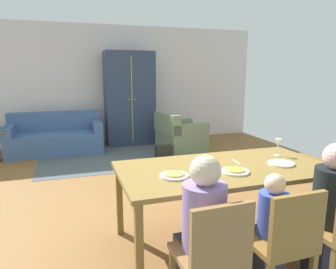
{
  "coord_description": "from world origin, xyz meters",
  "views": [
    {
      "loc": [
        -1.08,
        -3.79,
        1.63
      ],
      "look_at": [
        0.12,
        -0.12,
        0.85
      ],
      "focal_mm": 32.77,
      "sensor_mm": 36.0,
      "label": 1
    }
  ],
  "objects_px": {
    "dining_chair_child": "(284,239)",
    "plate_near_man": "(174,176)",
    "plate_near_woman": "(281,163)",
    "person_child": "(269,235)",
    "dining_table": "(225,173)",
    "person_man": "(201,237)",
    "handbag": "(164,152)",
    "wine_glass": "(278,143)",
    "dining_chair_man": "(213,254)",
    "book_upper": "(0,128)",
    "person_woman": "(327,215)",
    "armchair": "(179,136)",
    "armoire": "(130,98)",
    "book_lower": "(1,129)",
    "couch": "(56,138)",
    "plate_near_child": "(235,171)"
  },
  "relations": [
    {
      "from": "dining_chair_child",
      "to": "plate_near_man",
      "type": "bearing_deg",
      "value": 126.27
    },
    {
      "from": "plate_near_woman",
      "to": "person_child",
      "type": "bearing_deg",
      "value": -132.49
    },
    {
      "from": "dining_table",
      "to": "person_man",
      "type": "distance_m",
      "value": 0.91
    },
    {
      "from": "handbag",
      "to": "plate_near_woman",
      "type": "bearing_deg",
      "value": -85.64
    },
    {
      "from": "plate_near_man",
      "to": "wine_glass",
      "type": "relative_size",
      "value": 1.34
    },
    {
      "from": "plate_near_man",
      "to": "dining_chair_man",
      "type": "relative_size",
      "value": 0.29
    },
    {
      "from": "dining_table",
      "to": "book_upper",
      "type": "bearing_deg",
      "value": 124.33
    },
    {
      "from": "dining_chair_man",
      "to": "book_upper",
      "type": "bearing_deg",
      "value": 113.74
    },
    {
      "from": "person_woman",
      "to": "armchair",
      "type": "xyz_separation_m",
      "value": [
        0.26,
        4.16,
        -0.19
      ]
    },
    {
      "from": "wine_glass",
      "to": "plate_near_man",
      "type": "bearing_deg",
      "value": -166.71
    },
    {
      "from": "dining_table",
      "to": "armoire",
      "type": "distance_m",
      "value": 4.5
    },
    {
      "from": "dining_table",
      "to": "armoire",
      "type": "bearing_deg",
      "value": 90.44
    },
    {
      "from": "plate_near_woman",
      "to": "book_lower",
      "type": "distance_m",
      "value": 5.04
    },
    {
      "from": "dining_table",
      "to": "dining_chair_man",
      "type": "bearing_deg",
      "value": -122.17
    },
    {
      "from": "plate_near_woman",
      "to": "armchair",
      "type": "relative_size",
      "value": 0.25
    },
    {
      "from": "dining_chair_man",
      "to": "couch",
      "type": "distance_m",
      "value": 5.13
    },
    {
      "from": "plate_near_woman",
      "to": "dining_chair_man",
      "type": "bearing_deg",
      "value": -144.92
    },
    {
      "from": "person_man",
      "to": "dining_chair_child",
      "type": "height_order",
      "value": "person_man"
    },
    {
      "from": "plate_near_child",
      "to": "plate_near_woman",
      "type": "distance_m",
      "value": 0.56
    },
    {
      "from": "dining_chair_man",
      "to": "book_lower",
      "type": "bearing_deg",
      "value": 113.64
    },
    {
      "from": "dining_chair_man",
      "to": "couch",
      "type": "bearing_deg",
      "value": 102.6
    },
    {
      "from": "plate_near_man",
      "to": "person_man",
      "type": "height_order",
      "value": "person_man"
    },
    {
      "from": "dining_chair_child",
      "to": "handbag",
      "type": "height_order",
      "value": "dining_chair_child"
    },
    {
      "from": "dining_chair_child",
      "to": "book_lower",
      "type": "relative_size",
      "value": 3.95
    },
    {
      "from": "armoire",
      "to": "dining_chair_man",
      "type": "bearing_deg",
      "value": -95.48
    },
    {
      "from": "dining_chair_child",
      "to": "plate_near_woman",
      "type": "bearing_deg",
      "value": 54.55
    },
    {
      "from": "dining_table",
      "to": "wine_glass",
      "type": "bearing_deg",
      "value": 14.04
    },
    {
      "from": "person_child",
      "to": "armoire",
      "type": "height_order",
      "value": "armoire"
    },
    {
      "from": "person_child",
      "to": "handbag",
      "type": "xyz_separation_m",
      "value": [
        0.32,
        3.68,
        -0.3
      ]
    },
    {
      "from": "person_child",
      "to": "book_lower",
      "type": "xyz_separation_m",
      "value": [
        -2.6,
        4.52,
        0.16
      ]
    },
    {
      "from": "dining_chair_child",
      "to": "armoire",
      "type": "height_order",
      "value": "armoire"
    },
    {
      "from": "plate_near_child",
      "to": "person_woman",
      "type": "bearing_deg",
      "value": -43.13
    },
    {
      "from": "dining_chair_man",
      "to": "dining_chair_child",
      "type": "bearing_deg",
      "value": -0.0
    },
    {
      "from": "dining_table",
      "to": "book_upper",
      "type": "height_order",
      "value": "dining_table"
    },
    {
      "from": "dining_table",
      "to": "plate_near_child",
      "type": "xyz_separation_m",
      "value": [
        0.0,
        -0.18,
        0.07
      ]
    },
    {
      "from": "wine_glass",
      "to": "person_man",
      "type": "bearing_deg",
      "value": -145.43
    },
    {
      "from": "plate_near_man",
      "to": "person_man",
      "type": "relative_size",
      "value": 0.23
    },
    {
      "from": "armchair",
      "to": "person_woman",
      "type": "bearing_deg",
      "value": -93.6
    },
    {
      "from": "dining_table",
      "to": "person_child",
      "type": "relative_size",
      "value": 2.16
    },
    {
      "from": "dining_chair_child",
      "to": "armchair",
      "type": "height_order",
      "value": "dining_chair_child"
    },
    {
      "from": "book_lower",
      "to": "book_upper",
      "type": "height_order",
      "value": "book_upper"
    },
    {
      "from": "wine_glass",
      "to": "handbag",
      "type": "relative_size",
      "value": 0.58
    },
    {
      "from": "person_child",
      "to": "couch",
      "type": "distance_m",
      "value": 5.11
    },
    {
      "from": "handbag",
      "to": "dining_chair_child",
      "type": "bearing_deg",
      "value": -94.67
    },
    {
      "from": "handbag",
      "to": "person_child",
      "type": "bearing_deg",
      "value": -94.91
    },
    {
      "from": "armoire",
      "to": "handbag",
      "type": "relative_size",
      "value": 6.56
    },
    {
      "from": "wine_glass",
      "to": "dining_chair_man",
      "type": "relative_size",
      "value": 0.21
    },
    {
      "from": "plate_near_woman",
      "to": "couch",
      "type": "height_order",
      "value": "couch"
    },
    {
      "from": "dining_table",
      "to": "person_man",
      "type": "relative_size",
      "value": 1.8
    },
    {
      "from": "armchair",
      "to": "book_upper",
      "type": "bearing_deg",
      "value": 173.97
    }
  ]
}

